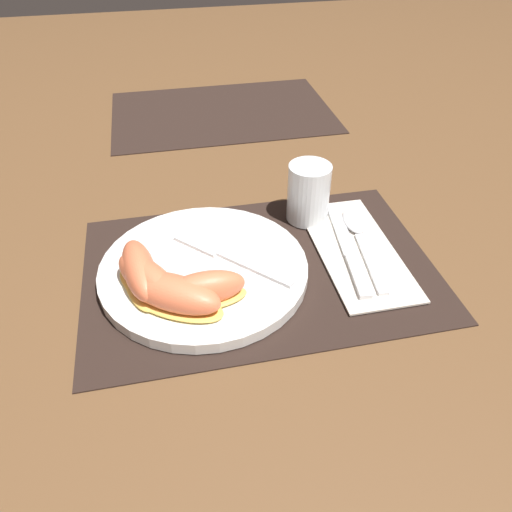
{
  "coord_description": "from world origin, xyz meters",
  "views": [
    {
      "loc": [
        -0.11,
        -0.51,
        0.45
      ],
      "look_at": [
        -0.0,
        -0.0,
        0.02
      ],
      "focal_mm": 35.0,
      "sensor_mm": 36.0,
      "label": 1
    }
  ],
  "objects": [
    {
      "name": "fork",
      "position": [
        -0.05,
        0.01,
        0.02
      ],
      "size": [
        0.14,
        0.15,
        0.0
      ],
      "color": "silver",
      "rests_on": "plate"
    },
    {
      "name": "placemat",
      "position": [
        0.0,
        0.0,
        0.0
      ],
      "size": [
        0.48,
        0.32,
        0.0
      ],
      "color": "black",
      "rests_on": "ground_plane"
    },
    {
      "name": "citrus_wedge_3",
      "position": [
        -0.08,
        -0.07,
        0.04
      ],
      "size": [
        0.11,
        0.05,
        0.04
      ],
      "color": "#F7C656",
      "rests_on": "plate"
    },
    {
      "name": "napkin",
      "position": [
        0.14,
        0.01,
        0.01
      ],
      "size": [
        0.11,
        0.24,
        0.0
      ],
      "color": "silver",
      "rests_on": "placemat"
    },
    {
      "name": "citrus_wedge_1",
      "position": [
        -0.15,
        -0.04,
        0.04
      ],
      "size": [
        0.1,
        0.13,
        0.04
      ],
      "color": "#F7C656",
      "rests_on": "plate"
    },
    {
      "name": "ground_plane",
      "position": [
        0.0,
        0.0,
        0.0
      ],
      "size": [
        3.0,
        3.0,
        0.0
      ],
      "primitive_type": "plane",
      "color": "brown"
    },
    {
      "name": "plate",
      "position": [
        -0.08,
        -0.0,
        0.01
      ],
      "size": [
        0.28,
        0.28,
        0.02
      ],
      "color": "white",
      "rests_on": "placemat"
    },
    {
      "name": "knife",
      "position": [
        0.13,
        0.0,
        0.01
      ],
      "size": [
        0.04,
        0.21,
        0.01
      ],
      "color": "silver",
      "rests_on": "napkin"
    },
    {
      "name": "spoon",
      "position": [
        0.16,
        0.04,
        0.01
      ],
      "size": [
        0.05,
        0.2,
        0.01
      ],
      "color": "silver",
      "rests_on": "napkin"
    },
    {
      "name": "placemat_far",
      "position": [
        0.03,
        0.54,
        0.0
      ],
      "size": [
        0.48,
        0.32,
        0.0
      ],
      "color": "black",
      "rests_on": "ground_plane"
    },
    {
      "name": "citrus_wedge_2",
      "position": [
        -0.12,
        -0.07,
        0.04
      ],
      "size": [
        0.14,
        0.11,
        0.04
      ],
      "color": "#F7C656",
      "rests_on": "plate"
    },
    {
      "name": "juice_glass",
      "position": [
        0.1,
        0.1,
        0.04
      ],
      "size": [
        0.06,
        0.06,
        0.09
      ],
      "color": "silver",
      "rests_on": "placemat"
    },
    {
      "name": "citrus_wedge_0",
      "position": [
        -0.16,
        -0.02,
        0.04
      ],
      "size": [
        0.06,
        0.12,
        0.05
      ],
      "color": "#F7C656",
      "rests_on": "plate"
    }
  ]
}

